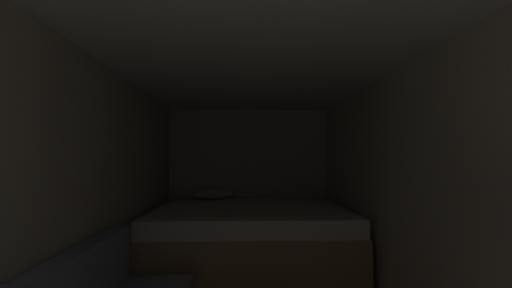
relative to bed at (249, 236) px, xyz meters
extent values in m
cube|color=beige|center=(0.00, 1.07, 0.66)|extent=(2.48, 0.05, 2.04)
cube|color=beige|center=(-1.21, -1.69, 0.66)|extent=(0.05, 5.46, 2.04)
cube|color=beige|center=(1.22, -1.69, 0.66)|extent=(0.05, 5.46, 2.04)
cube|color=white|center=(0.00, -1.69, 1.71)|extent=(2.48, 5.46, 0.05)
cube|color=tan|center=(0.00, -0.01, -0.09)|extent=(2.26, 2.01, 0.53)
cube|color=white|center=(0.00, -0.01, 0.26)|extent=(2.22, 1.97, 0.19)
ellipsoid|color=white|center=(-0.50, 0.78, 0.44)|extent=(0.56, 0.33, 0.16)
camera|label=1|loc=(-0.10, -4.28, 0.93)|focal=24.67mm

